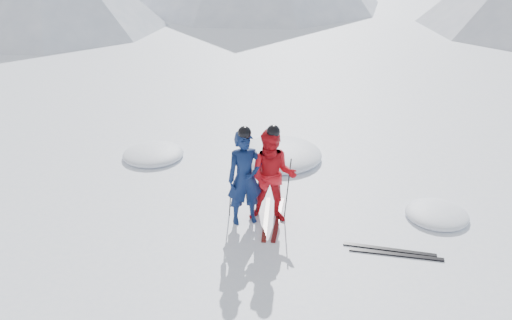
{
  "coord_description": "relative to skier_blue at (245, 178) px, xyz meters",
  "views": [
    {
      "loc": [
        -1.14,
        -9.45,
        5.85
      ],
      "look_at": [
        -1.95,
        0.5,
        1.1
      ],
      "focal_mm": 38.0,
      "sensor_mm": 36.0,
      "label": 1
    }
  ],
  "objects": [
    {
      "name": "skier_red",
      "position": [
        0.54,
        0.09,
        0.0
      ],
      "size": [
        0.97,
        0.77,
        1.96
      ],
      "primitive_type": "imported",
      "rotation": [
        0.0,
        0.0,
        -0.03
      ],
      "color": "red",
      "rests_on": "ground"
    },
    {
      "name": "ski_loose_a",
      "position": [
        2.78,
        -0.81,
        -0.96
      ],
      "size": [
        1.69,
        0.35,
        0.03
      ],
      "primitive_type": "cube",
      "rotation": [
        0.0,
        0.0,
        1.42
      ],
      "color": "black",
      "rests_on": "ground"
    },
    {
      "name": "snow_lumps",
      "position": [
        0.27,
        2.67,
        -0.98
      ],
      "size": [
        7.97,
        4.3,
        0.48
      ],
      "color": "white",
      "rests_on": "ground"
    },
    {
      "name": "skier_blue",
      "position": [
        0.0,
        0.0,
        0.0
      ],
      "size": [
        0.83,
        0.69,
        1.96
      ],
      "primitive_type": "imported",
      "rotation": [
        0.0,
        0.0,
        0.35
      ],
      "color": "#0B1B46",
      "rests_on": "ground"
    },
    {
      "name": "ski_worn_right",
      "position": [
        0.66,
        0.09,
        -0.96
      ],
      "size": [
        0.2,
        1.7,
        0.03
      ],
      "primitive_type": "cube",
      "rotation": [
        0.0,
        0.0,
        -0.06
      ],
      "color": "black",
      "rests_on": "ground"
    },
    {
      "name": "ski_worn_left",
      "position": [
        0.42,
        0.09,
        -0.96
      ],
      "size": [
        0.1,
        1.7,
        0.03
      ],
      "primitive_type": "cube",
      "rotation": [
        0.0,
        0.0,
        0.01
      ],
      "color": "black",
      "rests_on": "ground"
    },
    {
      "name": "pole_red_left",
      "position": [
        0.24,
        0.34,
        -0.33
      ],
      "size": [
        0.13,
        0.1,
        1.3
      ],
      "primitive_type": "cylinder",
      "rotation": [
        0.06,
        0.08,
        0.0
      ],
      "color": "black",
      "rests_on": "ground"
    },
    {
      "name": "pole_blue_right",
      "position": [
        0.25,
        0.25,
        -0.33
      ],
      "size": [
        0.13,
        0.08,
        1.3
      ],
      "primitive_type": "cylinder",
      "rotation": [
        -0.04,
        0.08,
        0.0
      ],
      "color": "black",
      "rests_on": "ground"
    },
    {
      "name": "ski_loose_b",
      "position": [
        2.88,
        -0.96,
        -0.96
      ],
      "size": [
        1.7,
        0.29,
        0.03
      ],
      "primitive_type": "cube",
      "rotation": [
        0.0,
        0.0,
        1.45
      ],
      "color": "black",
      "rests_on": "ground"
    },
    {
      "name": "pole_red_right",
      "position": [
        0.84,
        0.24,
        -0.33
      ],
      "size": [
        0.13,
        0.09,
        1.3
      ],
      "primitive_type": "cylinder",
      "rotation": [
        -0.05,
        0.08,
        0.0
      ],
      "color": "black",
      "rests_on": "ground"
    },
    {
      "name": "ground",
      "position": [
        2.12,
        0.09,
        -0.98
      ],
      "size": [
        160.0,
        160.0,
        0.0
      ],
      "primitive_type": "plane",
      "color": "white",
      "rests_on": "ground"
    },
    {
      "name": "pole_blue_left",
      "position": [
        -0.3,
        0.15,
        -0.33
      ],
      "size": [
        0.13,
        0.09,
        1.3
      ],
      "primitive_type": "cylinder",
      "rotation": [
        0.05,
        0.08,
        0.0
      ],
      "color": "black",
      "rests_on": "ground"
    }
  ]
}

